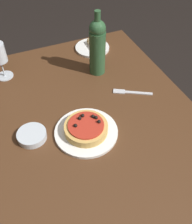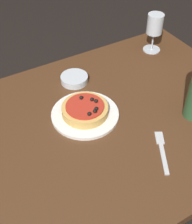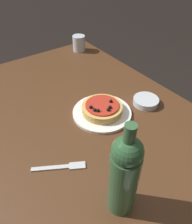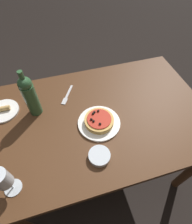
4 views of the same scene
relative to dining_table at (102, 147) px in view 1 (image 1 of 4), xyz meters
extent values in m
plane|color=black|center=(0.00, 0.00, -0.67)|extent=(14.00, 14.00, 0.00)
cube|color=#4C2D19|center=(0.00, 0.00, 0.08)|extent=(1.32, 0.84, 0.03)
cylinder|color=#4C2D19|center=(0.60, 0.36, -0.30)|extent=(0.06, 0.06, 0.74)
cylinder|color=#4C2D19|center=(0.60, -0.36, -0.30)|extent=(0.06, 0.06, 0.74)
cylinder|color=white|center=(0.02, 0.06, 0.11)|extent=(0.24, 0.24, 0.01)
cylinder|color=tan|center=(0.02, 0.06, 0.13)|extent=(0.16, 0.16, 0.03)
cylinder|color=#B72D1E|center=(0.02, 0.06, 0.15)|extent=(0.13, 0.13, 0.01)
sphere|color=black|center=(0.02, 0.10, 0.15)|extent=(0.01, 0.01, 0.01)
sphere|color=black|center=(0.06, 0.05, 0.15)|extent=(0.01, 0.01, 0.01)
sphere|color=black|center=(0.01, 0.01, 0.15)|extent=(0.01, 0.01, 0.01)
sphere|color=black|center=(0.05, 0.07, 0.15)|extent=(0.01, 0.01, 0.01)
sphere|color=black|center=(0.03, 0.01, 0.15)|extent=(0.01, 0.01, 0.01)
sphere|color=black|center=(0.04, 0.02, 0.15)|extent=(0.01, 0.01, 0.01)
cylinder|color=silver|center=(0.49, 0.28, 0.10)|extent=(0.08, 0.08, 0.00)
cylinder|color=silver|center=(0.49, 0.28, 0.15)|extent=(0.01, 0.01, 0.08)
cylinder|color=#2D5633|center=(0.35, -0.13, 0.20)|extent=(0.07, 0.07, 0.21)
sphere|color=#2D5633|center=(0.35, -0.13, 0.32)|extent=(0.07, 0.07, 0.07)
cylinder|color=#2D5633|center=(0.35, -0.13, 0.37)|extent=(0.03, 0.03, 0.06)
cylinder|color=silver|center=(0.07, 0.25, 0.11)|extent=(0.11, 0.11, 0.03)
cube|color=silver|center=(0.13, -0.24, 0.10)|extent=(0.07, 0.11, 0.00)
cube|color=silver|center=(0.18, -0.16, 0.10)|extent=(0.05, 0.06, 0.00)
cylinder|color=white|center=(0.54, -0.18, 0.11)|extent=(0.18, 0.18, 0.01)
cylinder|color=tan|center=(0.54, -0.18, 0.13)|extent=(0.09, 0.03, 0.03)
camera|label=1|loc=(-0.58, 0.27, 0.88)|focal=42.00mm
camera|label=2|loc=(-0.35, -0.65, 0.87)|focal=50.00mm
camera|label=3|loc=(0.56, -0.36, 0.69)|focal=35.00mm
camera|label=4|loc=(0.19, 0.59, 0.93)|focal=28.00mm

